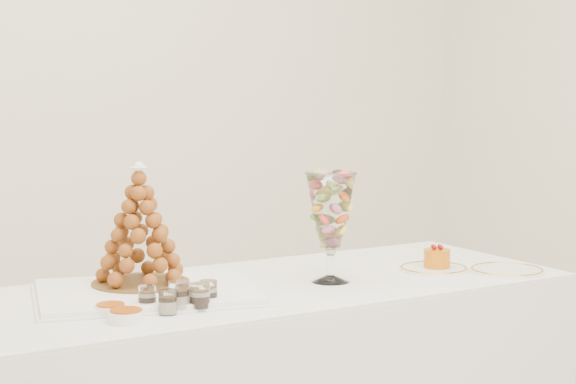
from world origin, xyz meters
TOP-DOWN VIEW (x-y plane):
  - lace_tray at (-0.35, 0.30)m, footprint 0.70×0.60m
  - macaron_vase at (0.20, 0.18)m, footprint 0.15×0.15m
  - cake_plate at (0.57, 0.15)m, footprint 0.22×0.22m
  - spare_plate at (0.75, 0.00)m, footprint 0.23×0.23m
  - verrine_a at (-0.42, 0.15)m, footprint 0.05×0.05m
  - verrine_b at (-0.35, 0.10)m, footprint 0.07×0.07m
  - verrine_c at (-0.25, 0.12)m, footprint 0.05×0.05m
  - verrine_d at (-0.40, 0.07)m, footprint 0.06×0.06m
  - verrine_e at (-0.30, 0.07)m, footprint 0.05×0.05m
  - ramekin_back at (-0.52, 0.15)m, footprint 0.08×0.08m
  - ramekin_front at (-0.52, 0.06)m, footprint 0.09×0.09m
  - croquembouche at (-0.34, 0.38)m, footprint 0.29×0.29m
  - mousse_cake at (0.58, 0.14)m, footprint 0.08×0.08m

SIDE VIEW (x-z plane):
  - spare_plate at x=0.75m, z-range 0.69..0.70m
  - cake_plate at x=0.57m, z-range 0.69..0.70m
  - lace_tray at x=-0.35m, z-range 0.69..0.71m
  - ramekin_back at x=-0.52m, z-range 0.69..0.72m
  - ramekin_front at x=-0.52m, z-range 0.69..0.72m
  - verrine_a at x=-0.42m, z-range 0.69..0.75m
  - verrine_d at x=-0.40m, z-range 0.69..0.76m
  - verrine_c at x=-0.25m, z-range 0.69..0.76m
  - verrine_e at x=-0.30m, z-range 0.69..0.76m
  - verrine_b at x=-0.35m, z-range 0.69..0.77m
  - mousse_cake at x=0.58m, z-range 0.69..0.77m
  - croquembouche at x=-0.34m, z-range 0.71..1.06m
  - macaron_vase at x=0.20m, z-range 0.74..1.07m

